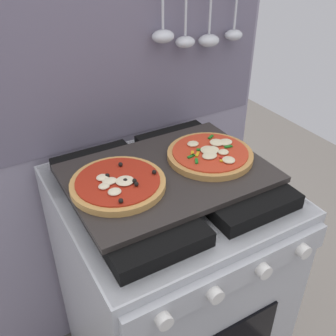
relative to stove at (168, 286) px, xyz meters
name	(u,v)px	position (x,y,z in m)	size (l,w,h in m)	color
kitchen_backsplash	(122,155)	(0.00, 0.34, 0.34)	(1.10, 0.09, 1.55)	gray
stove	(168,286)	(0.00, 0.00, 0.00)	(0.60, 0.64, 0.90)	#B7BABF
baking_tray	(168,173)	(0.00, 0.00, 0.46)	(0.54, 0.38, 0.02)	#2D2826
pizza_left	(118,184)	(-0.15, 0.00, 0.48)	(0.25, 0.25, 0.03)	tan
pizza_right	(210,154)	(0.14, 0.00, 0.48)	(0.25, 0.25, 0.03)	#C18947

